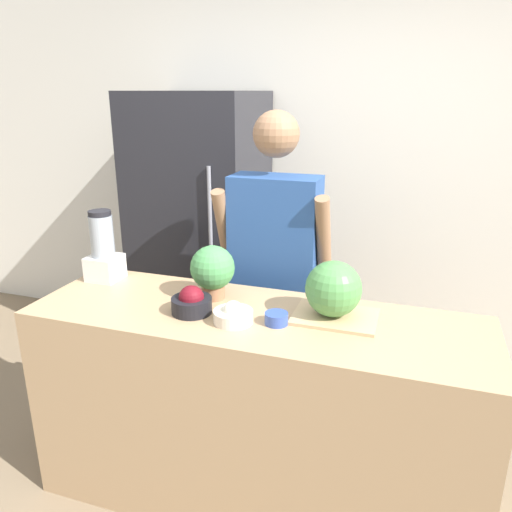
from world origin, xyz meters
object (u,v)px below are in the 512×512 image
Objects in this scene: bowl_small_blue at (276,318)px; refrigerator at (201,231)px; bowl_cherries at (192,302)px; potted_plant at (213,270)px; blender at (103,250)px; bowl_cream at (233,315)px; person at (274,278)px; watermelon at (333,289)px.

refrigerator is at bearing 125.62° from bowl_small_blue.
potted_plant is at bearing 82.27° from bowl_cherries.
blender is (-0.95, 0.22, 0.13)m from bowl_small_blue.
bowl_cream is (0.20, -0.03, -0.01)m from bowl_cherries.
person is 0.63m from bowl_small_blue.
blender reaches higher than bowl_cream.
potted_plant is at bearing 130.49° from bowl_cream.
bowl_small_blue is (0.37, 0.01, -0.02)m from bowl_cherries.
bowl_small_blue is (0.91, -1.27, 0.05)m from refrigerator.
potted_plant reaches higher than bowl_small_blue.
bowl_cream is 1.70× the size of bowl_small_blue.
person is 0.63m from watermelon.
watermelon is at bearing -45.79° from refrigerator.
blender reaches higher than watermelon.
bowl_cream is (0.02, -0.64, 0.07)m from person.
bowl_small_blue is at bearing -25.47° from potted_plant.
bowl_cherries is 0.63m from blender.
potted_plant is (0.56, -1.11, 0.16)m from refrigerator.
bowl_cream reaches higher than bowl_small_blue.
refrigerator is 19.34× the size of bowl_small_blue.
blender is (-1.15, 0.09, 0.02)m from watermelon.
bowl_cherries is 0.37m from bowl_small_blue.
refrigerator is 1.07m from blender.
bowl_small_blue is at bearing 13.60° from bowl_cream.
bowl_small_blue is at bearing -147.77° from watermelon.
refrigerator is 10.70× the size of bowl_cherries.
bowl_cherries is at bearing -106.73° from person.
bowl_cream is at bearing -166.40° from bowl_small_blue.
refrigerator reaches higher than blender.
person is 0.87m from blender.
blender reaches higher than bowl_cherries.
person is at bearing 107.20° from bowl_small_blue.
potted_plant reaches higher than bowl_cherries.
refrigerator is 5.26× the size of blender.
refrigerator is at bearing 87.96° from blender.
person is at bearing 129.33° from watermelon.
potted_plant is at bearing 154.53° from bowl_small_blue.
bowl_cherries is 0.49× the size of blender.
person is at bearing -42.78° from refrigerator.
bowl_cream is at bearing -18.30° from blender.
bowl_cream is (-0.37, -0.17, -0.10)m from watermelon.
refrigerator reaches higher than person.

